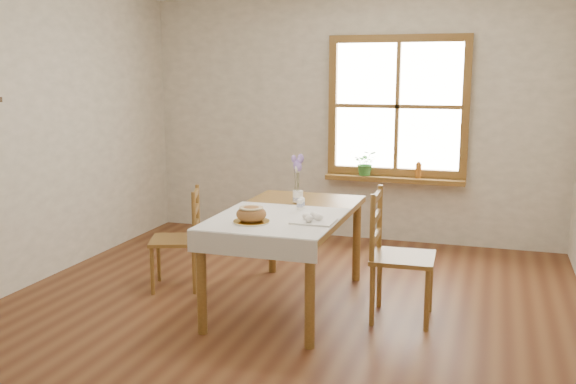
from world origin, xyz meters
name	(u,v)px	position (x,y,z in m)	size (l,w,h in m)	color
ground	(276,317)	(0.00, 0.00, 0.00)	(5.00, 5.00, 0.00)	brown
room_walls	(275,86)	(0.00, 0.00, 1.71)	(4.60, 5.10, 2.65)	#EEE5CE
window	(397,106)	(0.50, 2.47, 1.45)	(1.46, 0.08, 1.46)	olive
window_sill	(394,179)	(0.50, 2.40, 0.69)	(1.46, 0.20, 0.05)	olive
dining_table	(288,222)	(0.00, 0.30, 0.66)	(0.90, 1.60, 0.75)	olive
table_linen	(275,219)	(0.00, 0.00, 0.76)	(0.91, 0.99, 0.01)	silver
chair_left	(175,238)	(-1.03, 0.38, 0.43)	(0.40, 0.42, 0.85)	olive
chair_right	(403,256)	(0.90, 0.27, 0.48)	(0.45, 0.47, 0.97)	olive
bread_plate	(251,222)	(-0.12, -0.18, 0.77)	(0.25, 0.25, 0.01)	white
bread_loaf	(251,213)	(-0.12, -0.18, 0.83)	(0.21, 0.21, 0.12)	brown
egg_napkin	(314,221)	(0.30, -0.03, 0.77)	(0.30, 0.25, 0.01)	silver
eggs	(314,217)	(0.30, -0.03, 0.80)	(0.23, 0.20, 0.05)	white
salt_shaker	(302,203)	(0.09, 0.37, 0.81)	(0.05, 0.05, 0.10)	white
pepper_shaker	(300,204)	(0.09, 0.33, 0.80)	(0.05, 0.05, 0.09)	white
flower_vase	(298,197)	(-0.02, 0.62, 0.80)	(0.09, 0.09, 0.09)	white
lavender_bouquet	(298,175)	(-0.02, 0.62, 0.99)	(0.15, 0.15, 0.28)	#795DA5
potted_plant	(366,166)	(0.19, 2.40, 0.82)	(0.24, 0.27, 0.21)	#377D32
amber_bottle	(418,170)	(0.75, 2.40, 0.80)	(0.06, 0.06, 0.17)	#AD6320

